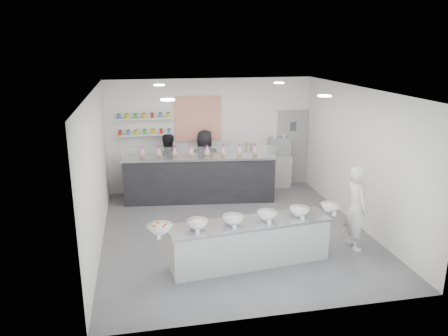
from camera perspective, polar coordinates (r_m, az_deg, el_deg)
The scene contains 26 objects.
floor at distance 9.43m, azimuth 1.45°, elevation -8.35°, with size 6.00×6.00×0.00m, color #515156.
ceiling at distance 8.62m, azimuth 1.59°, elevation 10.09°, with size 6.00×6.00×0.00m, color white.
back_wall at distance 11.77m, azimuth -1.70°, elevation 4.35°, with size 5.50×5.50×0.00m, color white.
left_wall at distance 8.75m, azimuth -16.35°, elevation -0.51°, with size 6.00×6.00×0.00m, color white.
right_wall at distance 9.87m, azimuth 17.29°, elevation 1.28°, with size 6.00×6.00×0.00m, color white.
back_door at distance 12.42m, azimuth 8.87°, elevation 2.66°, with size 0.88×0.04×2.10m, color gray.
pattern_panel at distance 11.61m, azimuth -3.41°, elevation 6.42°, with size 1.25×0.03×1.20m, color #E34216.
jar_shelf_lower at distance 11.50m, azimuth -10.27°, elevation 4.32°, with size 1.45×0.22×0.04m, color silver.
jar_shelf_upper at distance 11.42m, azimuth -10.38°, elevation 6.38°, with size 1.45×0.22×0.04m, color silver.
preserve_jars at distance 11.43m, azimuth -10.34°, elevation 5.67°, with size 1.45×0.10×0.56m, color red, non-canonical shape.
downlight_0 at distance 7.44m, azimuth -7.37°, elevation 8.83°, with size 0.24×0.24×0.02m, color white.
downlight_1 at distance 8.12m, azimuth 13.00°, elevation 9.17°, with size 0.24×0.24×0.02m, color white.
downlight_2 at distance 10.02m, azimuth -8.46°, elevation 10.66°, with size 0.24×0.24×0.02m, color white.
downlight_3 at distance 10.54m, azimuth 7.21°, elevation 10.98°, with size 0.24×0.24×0.02m, color white.
prep_counter at distance 8.05m, azimuth 3.40°, elevation -9.69°, with size 2.99×0.68×0.81m, color #B1B1AD.
back_bar at distance 11.05m, azimuth -3.20°, elevation -1.37°, with size 3.79×0.69×1.17m, color black.
sneeze_guard at distance 10.52m, azimuth -3.22°, elevation 1.96°, with size 3.73×0.02×0.32m, color white.
espresso_ledge at distance 12.16m, azimuth 5.73°, elevation -0.31°, with size 1.29×0.41×0.96m, color #B1B1AD.
espresso_machine at distance 12.07m, azimuth 7.19°, elevation 2.92°, with size 0.56×0.39×0.43m, color #93969E.
cup_stacks at distance 11.86m, azimuth 3.45°, elevation 2.50°, with size 0.24×0.24×0.32m, color tan, non-canonical shape.
prep_bowls at distance 7.85m, azimuth 3.45°, elevation -6.51°, with size 3.63×0.48×0.15m, color white, non-canonical shape.
label_cards at distance 7.40m, azimuth 4.01°, elevation -8.32°, with size 3.31×0.04×0.07m, color white, non-canonical shape.
cookie_bags at distance 10.85m, azimuth -3.26°, elevation 2.26°, with size 2.95×0.15×0.27m, color #FF77DC, non-canonical shape.
woman_prep at distance 8.80m, azimuth 16.89°, elevation -5.00°, with size 0.61×0.40×1.68m, color silver.
staff_left at distance 11.41m, azimuth -7.41°, elevation 0.35°, with size 0.80×0.63×1.65m, color black.
staff_right at distance 11.50m, azimuth -2.48°, elevation 0.77°, with size 0.84×0.55×1.72m, color black.
Camera 1 is at (-1.90, -8.36, 3.92)m, focal length 35.00 mm.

